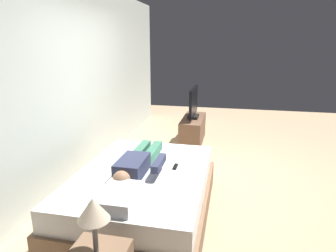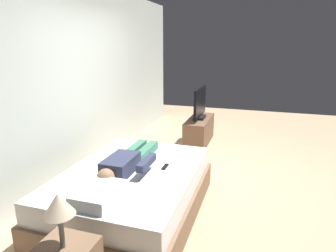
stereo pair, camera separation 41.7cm
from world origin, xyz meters
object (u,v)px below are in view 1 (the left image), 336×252
pillow (119,197)px  remote (175,167)px  bed (143,193)px  tv (193,103)px  tv_stand (193,130)px  lamp (93,210)px  person (137,163)px

pillow → remote: pillow is taller
bed → tv: size_ratio=2.31×
tv_stand → pillow: bearing=176.4°
remote → lamp: bearing=169.9°
lamp → bed: bearing=3.2°
person → tv: (2.67, -0.28, 0.16)m
bed → person: size_ratio=1.62×
person → tv: tv is taller
bed → pillow: (-0.70, 0.00, 0.34)m
person → remote: (0.15, -0.40, -0.07)m
person → tv_stand: person is taller
lamp → tv: bearing=-2.0°
bed → pillow: bearing=180.0°
person → lamp: 1.37m
remote → tv_stand: bearing=2.9°
pillow → remote: bearing=-21.2°
pillow → lamp: 0.67m
bed → tv_stand: 2.71m
pillow → bed: bearing=-0.0°
person → remote: bearing=-69.5°
bed → lamp: lamp is taller
tv → tv_stand: bearing=180.0°
lamp → pillow: bearing=6.7°
tv → lamp: bearing=178.0°
person → tv_stand: bearing=-5.9°
remote → bed: bearing=117.9°
person → tv_stand: (2.67, -0.28, -0.37)m
bed → tv_stand: (2.70, -0.21, -0.01)m
pillow → tv_stand: 3.42m
pillow → person: person is taller
remote → tv: (2.52, 0.13, 0.24)m
pillow → tv_stand: pillow is taller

